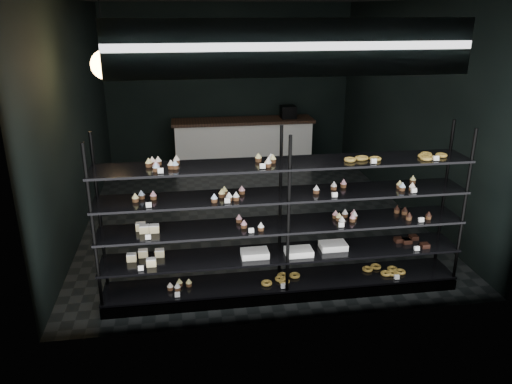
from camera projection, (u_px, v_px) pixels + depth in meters
room at (249, 113)px, 7.46m from camera, size 5.01×6.01×3.20m
display_shelf at (282, 243)px, 5.53m from camera, size 4.00×0.50×1.91m
signage at (295, 48)px, 4.35m from camera, size 3.30×0.05×0.50m
pendant_lamp at (105, 65)px, 5.88m from camera, size 0.34×0.34×0.90m
service_counter at (244, 143)px, 10.19m from camera, size 2.85×0.65×1.23m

